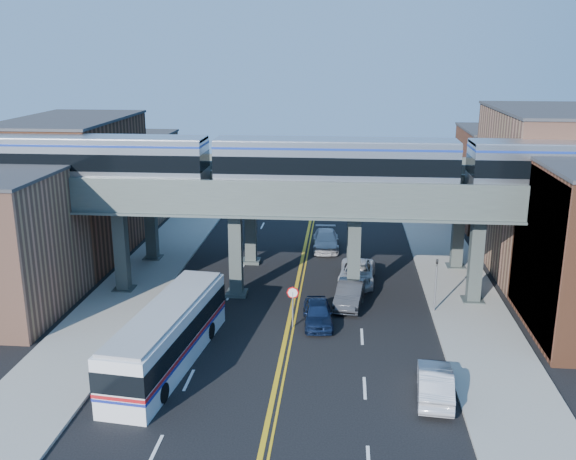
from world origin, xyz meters
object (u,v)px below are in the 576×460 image
object	(u,v)px
car_lane_b	(350,294)
car_lane_c	(357,273)
car_lane_a	(318,313)
car_parked_curb	(435,383)
traffic_signal	(436,279)
car_lane_d	(326,240)
transit_train	(335,163)
stop_sign	(293,300)
transit_bus	(168,336)

from	to	relation	value
car_lane_b	car_lane_c	distance (m)	4.32
car_lane_a	car_parked_curb	bearing A→B (deg)	-58.81
traffic_signal	car_lane_d	bearing A→B (deg)	119.33
car_lane_b	car_lane_d	distance (m)	12.48
car_lane_c	traffic_signal	bearing A→B (deg)	-42.60
transit_train	car_parked_curb	distance (m)	16.07
car_lane_c	car_lane_d	size ratio (longest dim) A/B	1.04
transit_train	car_lane_a	distance (m)	9.68
stop_sign	car_parked_curb	xyz separation A→B (m)	(7.57, -7.57, -0.99)
stop_sign	transit_bus	bearing A→B (deg)	-140.13
car_parked_curb	car_lane_c	bearing A→B (deg)	-72.11
transit_train	transit_bus	xyz separation A→B (m)	(-8.61, -10.25, -7.71)
car_lane_c	car_parked_curb	bearing A→B (deg)	-73.38
transit_train	car_lane_d	world-z (taller)	transit_train
traffic_signal	car_lane_a	size ratio (longest dim) A/B	0.95
car_lane_a	car_lane_b	world-z (taller)	car_lane_b
car_lane_a	car_lane_c	xyz separation A→B (m)	(2.51, 7.57, 0.01)
transit_train	car_lane_b	distance (m)	8.67
stop_sign	car_lane_a	size ratio (longest dim) A/B	0.61
car_lane_a	car_parked_curb	world-z (taller)	car_parked_curb
car_lane_a	car_parked_curb	xyz separation A→B (m)	(6.07, -8.14, 0.04)
traffic_signal	car_lane_c	xyz separation A→B (m)	(-4.89, 5.14, -1.55)
stop_sign	traffic_signal	distance (m)	9.41
car_lane_c	car_parked_curb	distance (m)	16.11
transit_train	car_lane_a	xyz separation A→B (m)	(-0.82, -4.43, -8.56)
stop_sign	car_lane_d	size ratio (longest dim) A/B	0.51
car_lane_b	car_lane_c	size ratio (longest dim) A/B	0.88
transit_bus	car_lane_a	world-z (taller)	transit_bus
stop_sign	traffic_signal	xyz separation A→B (m)	(8.90, 3.00, 0.54)
stop_sign	car_lane_a	xyz separation A→B (m)	(1.50, 0.57, -1.02)
car_lane_c	car_lane_d	distance (m)	8.41
transit_train	car_lane_b	world-z (taller)	transit_train
transit_train	car_parked_curb	bearing A→B (deg)	-67.33
car_parked_curb	traffic_signal	bearing A→B (deg)	-92.04
car_lane_a	car_lane_d	world-z (taller)	car_lane_d
transit_train	stop_sign	size ratio (longest dim) A/B	18.28
transit_bus	car_parked_curb	xyz separation A→B (m)	(13.86, -2.31, -0.82)
transit_bus	car_lane_a	bearing A→B (deg)	-46.57
transit_bus	car_lane_c	world-z (taller)	transit_bus
transit_train	stop_sign	distance (m)	9.34
transit_train	stop_sign	xyz separation A→B (m)	(-2.32, -5.00, -7.54)
transit_bus	car_lane_b	size ratio (longest dim) A/B	2.57
transit_train	car_parked_curb	size ratio (longest dim) A/B	10.25
traffic_signal	car_lane_c	size ratio (longest dim) A/B	0.76
transit_bus	car_lane_d	bearing A→B (deg)	-13.35
stop_sign	transit_bus	distance (m)	8.20
stop_sign	car_lane_a	bearing A→B (deg)	20.89
car_lane_b	car_parked_curb	distance (m)	12.13
transit_train	car_lane_b	bearing A→B (deg)	-44.64
car_lane_a	car_lane_c	distance (m)	7.98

